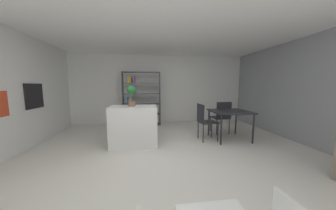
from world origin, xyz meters
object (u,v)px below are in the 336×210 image
Objects in this scene: built_in_oven at (34,96)px; kitchen_island at (134,126)px; open_bookshelf at (139,102)px; dining_chair_far at (222,115)px; dining_chair_island_side at (204,119)px; dining_table at (230,114)px; potted_plant_on_island at (132,94)px.

kitchen_island is (2.32, -0.37, -0.70)m from built_in_oven.
built_in_oven is 2.45m from kitchen_island.
built_in_oven is 0.54× the size of kitchen_island.
dining_chair_far is (2.44, -1.40, -0.28)m from open_bookshelf.
dining_chair_island_side is (4.08, -0.27, -0.61)m from built_in_oven.
dining_table is at bearing -37.41° from open_bookshelf.
potted_plant_on_island reaches higher than kitchen_island.
potted_plant_on_island is 2.55m from dining_table.
dining_table is 0.99× the size of dining_chair_far.
dining_table is at bearing -3.15° from built_in_oven.
dining_table is 1.00× the size of dining_chair_island_side.
open_bookshelf is 2.83m from dining_chair_far.
built_in_oven reaches higher than dining_chair_far.
dining_chair_far is (2.46, 0.57, 0.10)m from kitchen_island.
built_in_oven is at bearing -1.43° from dining_chair_far.
dining_chair_far is at bearing 12.60° from potted_plant_on_island.
built_in_oven is at bearing 170.91° from kitchen_island.
built_in_oven reaches higher than dining_chair_island_side.
open_bookshelf reaches higher than dining_table.
dining_chair_island_side is at bearing 3.34° from kitchen_island.
built_in_oven is 2.31m from potted_plant_on_island.
potted_plant_on_island is 0.50× the size of dining_chair_far.
potted_plant_on_island is at bearing 169.03° from kitchen_island.
kitchen_island is 2.00m from open_bookshelf.
dining_table is (4.77, -0.26, -0.50)m from built_in_oven.
dining_chair_far reaches higher than kitchen_island.
dining_chair_far is at bearing -29.90° from open_bookshelf.
dining_table is at bearing -92.53° from dining_chair_island_side.
built_in_oven reaches higher than kitchen_island.
open_bookshelf is at bearing 88.20° from potted_plant_on_island.
dining_chair_island_side is 0.99× the size of dining_chair_far.
open_bookshelf is at bearing -33.66° from dining_chair_far.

